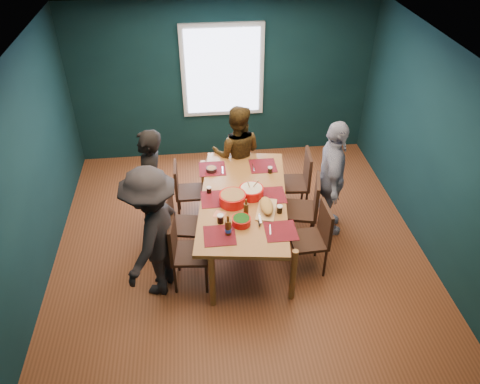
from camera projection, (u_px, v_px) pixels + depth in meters
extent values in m
cube|color=brown|center=(239.00, 244.00, 6.56)|extent=(5.00, 5.00, 0.01)
cube|color=white|center=(238.00, 55.00, 4.97)|extent=(5.00, 5.00, 0.01)
cube|color=#0D292D|center=(29.00, 174.00, 5.54)|extent=(0.01, 5.00, 2.70)
cube|color=#0D292D|center=(433.00, 151.00, 5.98)|extent=(0.01, 5.00, 2.70)
cube|color=#0D292D|center=(223.00, 82.00, 7.77)|extent=(5.00, 0.01, 2.70)
cube|color=#0D292D|center=(272.00, 328.00, 3.75)|extent=(5.00, 0.01, 2.70)
cube|color=silver|center=(223.00, 71.00, 7.63)|extent=(1.35, 0.06, 1.55)
cube|color=#A66831|center=(243.00, 199.00, 6.06)|extent=(1.38, 2.31, 0.05)
cylinder|color=#A66831|center=(212.00, 282.00, 5.45)|extent=(0.08, 0.08, 0.78)
cylinder|color=#A66831|center=(293.00, 275.00, 5.54)|extent=(0.08, 0.08, 0.78)
cylinder|color=#A66831|center=(204.00, 183.00, 7.07)|extent=(0.08, 0.08, 0.78)
cylinder|color=#A66831|center=(267.00, 179.00, 7.15)|extent=(0.08, 0.08, 0.78)
cube|color=#321A10|center=(190.00, 192.00, 6.80)|extent=(0.41, 0.41, 0.04)
cube|color=#321A10|center=(176.00, 179.00, 6.64)|extent=(0.04, 0.41, 0.45)
cylinder|color=#321A10|center=(179.00, 213.00, 6.78)|extent=(0.03, 0.03, 0.42)
cylinder|color=#321A10|center=(203.00, 211.00, 6.81)|extent=(0.03, 0.03, 0.42)
cylinder|color=#321A10|center=(179.00, 198.00, 7.06)|extent=(0.03, 0.03, 0.42)
cylinder|color=#321A10|center=(202.00, 197.00, 7.09)|extent=(0.03, 0.03, 0.42)
cube|color=#321A10|center=(185.00, 226.00, 6.17)|extent=(0.49, 0.49, 0.04)
cube|color=#321A10|center=(169.00, 210.00, 6.04)|extent=(0.12, 0.42, 0.46)
cylinder|color=#321A10|center=(170.00, 247.00, 6.18)|extent=(0.03, 0.03, 0.43)
cylinder|color=#321A10|center=(197.00, 249.00, 6.16)|extent=(0.03, 0.03, 0.43)
cylinder|color=#321A10|center=(175.00, 230.00, 6.47)|extent=(0.03, 0.03, 0.43)
cylinder|color=#321A10|center=(201.00, 231.00, 6.44)|extent=(0.03, 0.03, 0.43)
cube|color=#321A10|center=(191.00, 254.00, 5.70)|extent=(0.49, 0.49, 0.04)
cube|color=#321A10|center=(172.00, 237.00, 5.55)|extent=(0.09, 0.45, 0.49)
cylinder|color=#321A10|center=(175.00, 279.00, 5.70)|extent=(0.03, 0.03, 0.46)
cylinder|color=#321A10|center=(207.00, 279.00, 5.70)|extent=(0.03, 0.03, 0.46)
cylinder|color=#321A10|center=(178.00, 257.00, 6.00)|extent=(0.03, 0.03, 0.46)
cylinder|color=#321A10|center=(208.00, 257.00, 6.01)|extent=(0.03, 0.03, 0.46)
cube|color=#321A10|center=(292.00, 184.00, 6.89)|extent=(0.49, 0.49, 0.04)
cube|color=#321A10|center=(308.00, 168.00, 6.74)|extent=(0.08, 0.45, 0.50)
cylinder|color=#321A10|center=(280.00, 205.00, 6.88)|extent=(0.03, 0.03, 0.46)
cylinder|color=#321A10|center=(306.00, 205.00, 6.89)|extent=(0.03, 0.03, 0.46)
cylinder|color=#321A10|center=(277.00, 190.00, 7.20)|extent=(0.03, 0.03, 0.46)
cylinder|color=#321A10|center=(302.00, 190.00, 7.20)|extent=(0.03, 0.03, 0.46)
cube|color=#321A10|center=(299.00, 211.00, 6.36)|extent=(0.55, 0.55, 0.04)
cube|color=#321A10|center=(317.00, 196.00, 6.18)|extent=(0.15, 0.46, 0.50)
cylinder|color=#321A10|center=(283.00, 233.00, 6.38)|extent=(0.03, 0.03, 0.47)
cylinder|color=#321A10|center=(312.00, 235.00, 6.34)|extent=(0.03, 0.03, 0.47)
cylinder|color=#321A10|center=(285.00, 215.00, 6.69)|extent=(0.03, 0.03, 0.47)
cylinder|color=#321A10|center=(312.00, 217.00, 6.65)|extent=(0.03, 0.03, 0.47)
cube|color=#321A10|center=(308.00, 240.00, 5.91)|extent=(0.46, 0.46, 0.04)
cube|color=#321A10|center=(326.00, 223.00, 5.78)|extent=(0.06, 0.44, 0.48)
cylinder|color=#321A10|center=(296.00, 266.00, 5.88)|extent=(0.03, 0.03, 0.45)
cylinder|color=#321A10|center=(325.00, 263.00, 5.93)|extent=(0.03, 0.03, 0.45)
cylinder|color=#321A10|center=(289.00, 246.00, 6.18)|extent=(0.03, 0.03, 0.45)
cylinder|color=#321A10|center=(316.00, 243.00, 6.23)|extent=(0.03, 0.03, 0.45)
imported|color=black|center=(151.00, 188.00, 6.19)|extent=(0.50, 0.67, 1.69)
imported|color=black|center=(237.00, 154.00, 6.99)|extent=(0.85, 0.71, 1.56)
imported|color=white|center=(332.00, 179.00, 6.33)|extent=(0.59, 1.06, 1.71)
imported|color=black|center=(153.00, 234.00, 5.41)|extent=(1.02, 1.29, 1.74)
cylinder|color=red|center=(233.00, 199.00, 5.90)|extent=(0.34, 0.34, 0.14)
cylinder|color=#5C9235|center=(233.00, 195.00, 5.86)|extent=(0.30, 0.30, 0.02)
cylinder|color=red|center=(251.00, 192.00, 6.03)|extent=(0.32, 0.32, 0.13)
cylinder|color=beige|center=(251.00, 188.00, 5.99)|extent=(0.28, 0.28, 0.02)
cylinder|color=tan|center=(255.00, 185.00, 5.97)|extent=(0.09, 0.17, 0.25)
cylinder|color=tan|center=(249.00, 185.00, 5.96)|extent=(0.08, 0.18, 0.25)
cylinder|color=red|center=(241.00, 221.00, 5.58)|extent=(0.23, 0.23, 0.09)
cylinder|color=#124913|center=(241.00, 218.00, 5.55)|extent=(0.20, 0.20, 0.02)
cube|color=tan|center=(266.00, 210.00, 5.82)|extent=(0.34, 0.49, 0.02)
ellipsoid|color=#B27E3F|center=(267.00, 206.00, 5.78)|extent=(0.25, 0.39, 0.11)
cube|color=silver|center=(260.00, 218.00, 5.65)|extent=(0.02, 0.18, 0.00)
cylinder|color=black|center=(259.00, 223.00, 5.57)|extent=(0.02, 0.10, 0.02)
sphere|color=#195814|center=(268.00, 210.00, 5.70)|extent=(0.03, 0.03, 0.03)
sphere|color=#195814|center=(267.00, 205.00, 5.78)|extent=(0.03, 0.03, 0.03)
sphere|color=#195814|center=(265.00, 201.00, 5.86)|extent=(0.03, 0.03, 0.03)
cylinder|color=black|center=(211.00, 170.00, 6.51)|extent=(0.15, 0.15, 0.06)
cylinder|color=#5C9235|center=(211.00, 168.00, 6.50)|extent=(0.12, 0.12, 0.01)
cylinder|color=#45230C|center=(228.00, 228.00, 5.40)|extent=(0.07, 0.07, 0.20)
cylinder|color=#45230C|center=(228.00, 218.00, 5.31)|extent=(0.03, 0.03, 0.08)
cylinder|color=blue|center=(228.00, 230.00, 5.42)|extent=(0.08, 0.08, 0.05)
cylinder|color=#45230C|center=(246.00, 210.00, 5.69)|extent=(0.06, 0.06, 0.18)
cylinder|color=#45230C|center=(246.00, 202.00, 5.62)|extent=(0.03, 0.03, 0.07)
cylinder|color=black|center=(220.00, 219.00, 5.60)|extent=(0.08, 0.08, 0.11)
cylinder|color=silver|center=(220.00, 216.00, 5.57)|extent=(0.08, 0.08, 0.02)
cylinder|color=black|center=(280.00, 209.00, 5.76)|extent=(0.07, 0.07, 0.10)
cylinder|color=silver|center=(280.00, 206.00, 5.73)|extent=(0.07, 0.07, 0.01)
cylinder|color=black|center=(270.00, 170.00, 6.48)|extent=(0.06, 0.06, 0.09)
cylinder|color=silver|center=(270.00, 168.00, 6.46)|extent=(0.06, 0.06, 0.01)
cylinder|color=black|center=(209.00, 190.00, 6.09)|extent=(0.06, 0.06, 0.09)
cylinder|color=silver|center=(209.00, 188.00, 6.07)|extent=(0.07, 0.07, 0.01)
cube|color=#DC7A5C|center=(270.00, 193.00, 6.12)|extent=(0.20, 0.20, 0.00)
cube|color=#DC7A5C|center=(219.00, 214.00, 5.75)|extent=(0.18, 0.18, 0.00)
cube|color=#DC7A5C|center=(277.00, 230.00, 5.51)|extent=(0.19, 0.19, 0.00)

